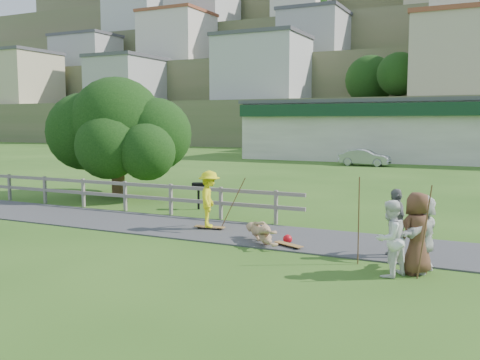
{
  "coord_description": "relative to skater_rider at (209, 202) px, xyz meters",
  "views": [
    {
      "loc": [
        8.34,
        -12.43,
        3.3
      ],
      "look_at": [
        1.35,
        2.0,
        1.53
      ],
      "focal_mm": 40.0,
      "sensor_mm": 36.0,
      "label": 1
    }
  ],
  "objects": [
    {
      "name": "bbq",
      "position": [
        -2.25,
        3.2,
        -0.35
      ],
      "size": [
        0.57,
        0.51,
        1.01
      ],
      "primitive_type": null,
      "rotation": [
        0.0,
        0.0,
        0.41
      ],
      "color": "black",
      "rests_on": "ground"
    },
    {
      "name": "ground",
      "position": [
        -0.54,
        -1.54,
        -0.86
      ],
      "size": [
        260.0,
        260.0,
        0.0
      ],
      "primitive_type": "plane",
      "color": "#2A5317",
      "rests_on": "ground"
    },
    {
      "name": "longboard_fallen",
      "position": [
        2.99,
        -1.12,
        -0.81
      ],
      "size": [
        0.89,
        0.56,
        0.1
      ],
      "primitive_type": null,
      "rotation": [
        0.0,
        0.0,
        -0.43
      ],
      "color": "olive",
      "rests_on": "ground"
    },
    {
      "name": "helmet",
      "position": [
        2.79,
        -0.67,
        -0.73
      ],
      "size": [
        0.25,
        0.25,
        0.25
      ],
      "primitive_type": "sphere",
      "color": "red",
      "rests_on": "ground"
    },
    {
      "name": "strip_mall",
      "position": [
        3.46,
        33.4,
        1.72
      ],
      "size": [
        32.5,
        10.75,
        5.1
      ],
      "color": "beige",
      "rests_on": "ground"
    },
    {
      "name": "car_silver",
      "position": [
        -1.13,
        25.78,
        -0.25
      ],
      "size": [
        3.74,
        1.34,
        1.23
      ],
      "primitive_type": "imported",
      "rotation": [
        0.0,
        0.0,
        1.56
      ],
      "color": "#A2A4AA",
      "rests_on": "ground"
    },
    {
      "name": "tree",
      "position": [
        -7.19,
        4.68,
        1.48
      ],
      "size": [
        6.5,
        6.5,
        4.67
      ],
      "primitive_type": null,
      "color": "black",
      "rests_on": "ground"
    },
    {
      "name": "fence",
      "position": [
        -5.15,
        1.76,
        -0.14
      ],
      "size": [
        15.05,
        0.1,
        1.1
      ],
      "color": "#6A645D",
      "rests_on": "ground"
    },
    {
      "name": "spectator_a",
      "position": [
        5.82,
        -2.59,
        -0.04
      ],
      "size": [
        0.92,
        1.0,
        1.64
      ],
      "primitive_type": "imported",
      "rotation": [
        0.0,
        0.0,
        4.22
      ],
      "color": "white",
      "rests_on": "ground"
    },
    {
      "name": "pole_spec_right",
      "position": [
        6.5,
        -2.5,
        0.14
      ],
      "size": [
        0.03,
        0.03,
        2.01
      ],
      "primitive_type": "cylinder",
      "color": "brown",
      "rests_on": "ground"
    },
    {
      "name": "path",
      "position": [
        -0.54,
        -0.04,
        -0.84
      ],
      "size": [
        34.0,
        3.0,
        0.04
      ],
      "primitive_type": "cube",
      "color": "#3D3E40",
      "rests_on": "ground"
    },
    {
      "name": "hillside",
      "position": [
        -0.54,
        89.76,
        13.56
      ],
      "size": [
        220.0,
        67.0,
        47.5
      ],
      "color": "#4F5F38",
      "rests_on": "ground"
    },
    {
      "name": "spectator_c",
      "position": [
        6.31,
        -2.15,
        0.04
      ],
      "size": [
        0.95,
        1.04,
        1.79
      ],
      "primitive_type": "imported",
      "rotation": [
        0.0,
        0.0,
        4.15
      ],
      "color": "brown",
      "rests_on": "ground"
    },
    {
      "name": "spectator_b",
      "position": [
        5.65,
        -0.89,
        -0.01
      ],
      "size": [
        0.82,
        1.07,
        1.69
      ],
      "primitive_type": "imported",
      "rotation": [
        0.0,
        0.0,
        5.19
      ],
      "color": "slate",
      "rests_on": "ground"
    },
    {
      "name": "spectator_d",
      "position": [
        6.42,
        -1.93,
        -0.0
      ],
      "size": [
        0.88,
        1.66,
        1.71
      ],
      "primitive_type": "imported",
      "rotation": [
        0.0,
        0.0,
        4.47
      ],
      "color": "white",
      "rests_on": "ground"
    },
    {
      "name": "pole_spec_left",
      "position": [
        4.99,
        -1.91,
        0.16
      ],
      "size": [
        0.03,
        0.03,
        2.03
      ],
      "primitive_type": "cylinder",
      "color": "brown",
      "rests_on": "ground"
    },
    {
      "name": "longboard_rider",
      "position": [
        -0.0,
        0.0,
        -0.81
      ],
      "size": [
        0.97,
        0.36,
        0.11
      ],
      "primitive_type": null,
      "rotation": [
        0.0,
        0.0,
        0.14
      ],
      "color": "olive",
      "rests_on": "ground"
    },
    {
      "name": "pole_rider",
      "position": [
        0.6,
        0.4,
        0.05
      ],
      "size": [
        0.03,
        0.03,
        1.81
      ],
      "primitive_type": "cylinder",
      "color": "brown",
      "rests_on": "ground"
    },
    {
      "name": "skater_fallen",
      "position": [
        2.19,
        -1.02,
        -0.54
      ],
      "size": [
        1.55,
        1.49,
        0.63
      ],
      "primitive_type": "imported",
      "rotation": [
        0.0,
        0.0,
        0.76
      ],
      "color": "tan",
      "rests_on": "ground"
    },
    {
      "name": "skater_rider",
      "position": [
        0.0,
        0.0,
        0.0
      ],
      "size": [
        1.04,
        1.27,
        1.72
      ],
      "primitive_type": "imported",
      "rotation": [
        0.0,
        0.0,
        2.0
      ],
      "color": "yellow",
      "rests_on": "ground"
    }
  ]
}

